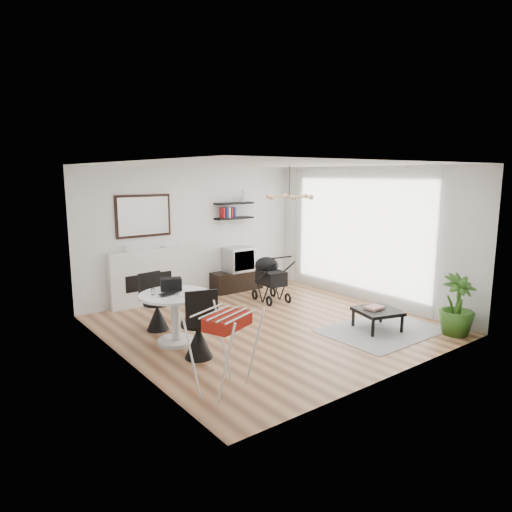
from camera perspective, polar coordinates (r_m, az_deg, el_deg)
floor at (r=7.87m, az=1.56°, el=-8.65°), size 5.00×5.00×0.00m
ceiling at (r=7.45m, az=1.66°, el=11.41°), size 5.00×5.00×0.00m
wall_back at (r=9.60m, az=-7.79°, el=2.97°), size 5.00×0.00×5.00m
wall_left at (r=6.30m, az=-16.40°, el=-1.12°), size 0.00×5.00×5.00m
wall_right at (r=9.30m, az=13.72°, el=2.55°), size 0.00×5.00×5.00m
sheer_curtain at (r=9.35m, az=12.39°, el=2.64°), size 0.04×3.60×2.60m
fireplace at (r=9.15m, az=-13.46°, el=-1.79°), size 1.50×0.17×2.16m
shelf_lower at (r=9.95m, az=-2.76°, el=4.76°), size 0.90×0.25×0.04m
shelf_upper at (r=9.92m, az=-2.77°, el=6.60°), size 0.90×0.25×0.04m
pendant_lamp at (r=8.13m, az=4.18°, el=7.41°), size 0.90×0.90×0.10m
tv_console at (r=10.11m, az=-2.42°, el=-3.09°), size 1.17×0.41×0.44m
crt_tv at (r=10.02m, az=-2.30°, el=-0.37°), size 0.61×0.53×0.53m
dining_table at (r=7.02m, az=-10.04°, el=-6.74°), size 1.07×1.07×0.78m
laptop at (r=6.86m, az=-10.49°, el=-4.73°), size 0.40×0.31×0.03m
black_bag at (r=7.13m, az=-10.58°, el=-3.49°), size 0.36×0.29×0.19m
newspaper at (r=6.89m, az=-8.51°, el=-4.68°), size 0.39×0.35×0.01m
drinking_glass at (r=6.93m, az=-12.75°, el=-4.38°), size 0.06×0.06×0.09m
chair_far at (r=7.74m, az=-12.31°, el=-6.88°), size 0.46×0.47×0.95m
chair_near at (r=6.48m, az=-7.16°, el=-9.90°), size 0.52×0.54×1.03m
drying_rack at (r=5.46m, az=-4.02°, el=-11.59°), size 0.83×0.81×0.98m
stroller at (r=9.27m, az=1.73°, el=-3.01°), size 0.59×0.84×0.99m
rug at (r=7.89m, az=15.50°, el=-8.93°), size 1.90×1.37×0.01m
coffee_table at (r=7.81m, az=14.95°, el=-6.76°), size 0.81×0.81×0.34m
magazines at (r=7.83m, az=14.54°, el=-6.25°), size 0.30×0.24×0.04m
potted_plant at (r=7.97m, az=23.83°, el=-5.63°), size 0.68×0.68×0.98m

